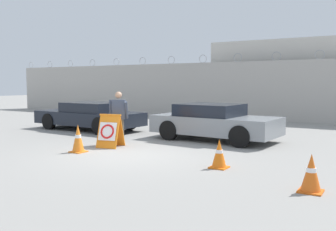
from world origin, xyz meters
name	(u,v)px	position (x,y,z in m)	size (l,w,h in m)	color
ground_plane	(130,154)	(0.00, 0.00, 0.00)	(90.00, 90.00, 0.00)	gray
perimeter_wall	(256,91)	(0.00, 11.15, 1.56)	(36.00, 0.30, 3.57)	#ADA8A0
building_block	(301,80)	(1.41, 15.43, 2.16)	(8.83, 6.84, 4.31)	beige
barricade_sign	(110,131)	(-1.25, 0.66, 0.51)	(0.81, 0.84, 1.02)	orange
security_guard	(119,115)	(-1.35, 1.24, 0.94)	(0.67, 0.41, 1.70)	#514C42
traffic_cone_near	(78,139)	(-1.48, -0.47, 0.39)	(0.40, 0.40, 0.79)	orange
traffic_cone_mid	(311,173)	(4.96, -1.20, 0.35)	(0.42, 0.42, 0.71)	orange
traffic_cone_far	(219,154)	(2.77, -0.26, 0.33)	(0.40, 0.40, 0.68)	orange
parked_car_front_coupe	(90,116)	(-4.72, 3.55, 0.60)	(4.88, 2.17, 1.16)	black
parked_car_rear_sedan	(214,122)	(0.93, 3.61, 0.64)	(4.38, 2.26, 1.25)	black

